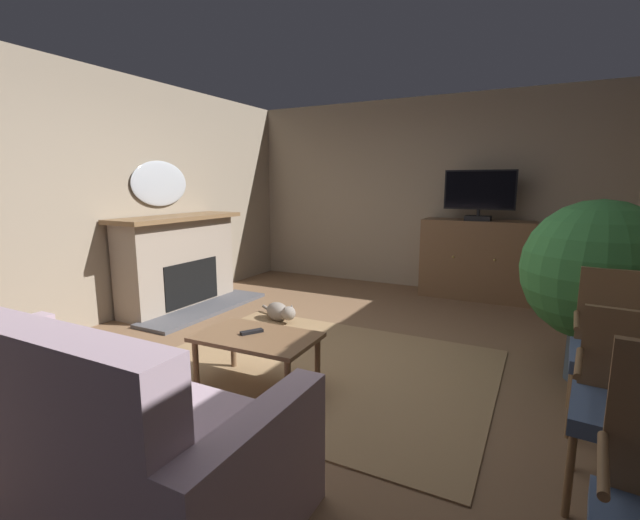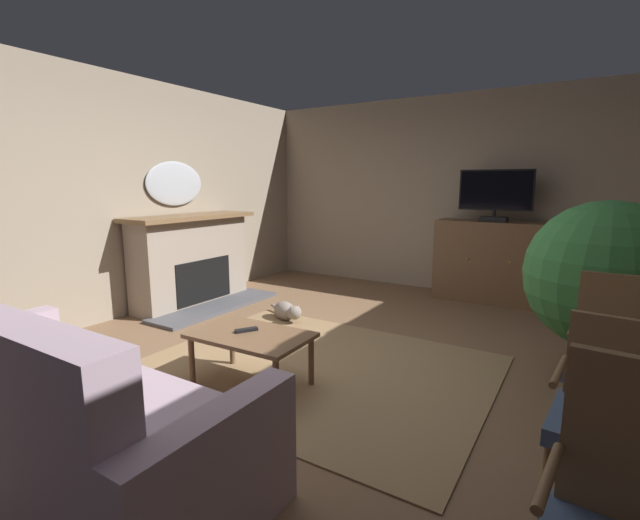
# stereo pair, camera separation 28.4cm
# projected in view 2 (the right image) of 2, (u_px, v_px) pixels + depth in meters

# --- Properties ---
(ground_plane) EXTENTS (5.73, 6.95, 0.04)m
(ground_plane) POSITION_uv_depth(u_px,v_px,m) (313.00, 367.00, 3.66)
(ground_plane) COLOR brown
(wall_back) EXTENTS (5.73, 0.10, 2.68)m
(wall_back) POSITION_uv_depth(u_px,v_px,m) (436.00, 195.00, 6.12)
(wall_back) COLOR gray
(wall_back) RESTS_ON ground_plane
(wall_left) EXTENTS (0.10, 6.95, 2.68)m
(wall_left) POSITION_uv_depth(u_px,v_px,m) (113.00, 198.00, 4.78)
(wall_left) COLOR gray
(wall_left) RESTS_ON ground_plane
(rug_central) EXTENTS (2.73, 2.15, 0.01)m
(rug_central) POSITION_uv_depth(u_px,v_px,m) (316.00, 367.00, 3.59)
(rug_central) COLOR #8E704C
(rug_central) RESTS_ON ground_plane
(fireplace) EXTENTS (0.89, 1.74, 1.12)m
(fireplace) POSITION_uv_depth(u_px,v_px,m) (193.00, 262.00, 5.41)
(fireplace) COLOR #4C4C51
(fireplace) RESTS_ON ground_plane
(wall_mirror_oval) EXTENTS (0.06, 0.85, 0.54)m
(wall_mirror_oval) POSITION_uv_depth(u_px,v_px,m) (175.00, 184.00, 5.38)
(wall_mirror_oval) COLOR #B2B7BF
(tv_cabinet) EXTENTS (1.38, 0.47, 1.03)m
(tv_cabinet) POSITION_uv_depth(u_px,v_px,m) (491.00, 264.00, 5.53)
(tv_cabinet) COLOR #4A3523
(tv_cabinet) RESTS_ON ground_plane
(television) EXTENTS (0.87, 0.20, 0.64)m
(television) POSITION_uv_depth(u_px,v_px,m) (495.00, 194.00, 5.33)
(television) COLOR black
(television) RESTS_ON tv_cabinet
(coffee_table) EXTENTS (0.89, 0.57, 0.41)m
(coffee_table) POSITION_uv_depth(u_px,v_px,m) (251.00, 340.00, 3.21)
(coffee_table) COLOR brown
(coffee_table) RESTS_ON ground_plane
(tv_remote) EXTENTS (0.13, 0.17, 0.02)m
(tv_remote) POSITION_uv_depth(u_px,v_px,m) (246.00, 330.00, 3.24)
(tv_remote) COLOR black
(tv_remote) RESTS_ON coffee_table
(sofa_floral) EXTENTS (2.19, 0.89, 0.97)m
(sofa_floral) POSITION_uv_depth(u_px,v_px,m) (61.00, 419.00, 2.20)
(sofa_floral) COLOR #AD93A3
(sofa_floral) RESTS_ON ground_plane
(side_chair_nearest_door) EXTENTS (0.53, 0.50, 0.90)m
(side_chair_nearest_door) POSITION_uv_depth(u_px,v_px,m) (616.00, 415.00, 1.90)
(side_chair_nearest_door) COLOR #42567A
(side_chair_nearest_door) RESTS_ON ground_plane
(side_chair_far_end) EXTENTS (0.46, 0.50, 0.97)m
(side_chair_far_end) POSITION_uv_depth(u_px,v_px,m) (611.00, 356.00, 2.52)
(side_chair_far_end) COLOR #42567A
(side_chair_far_end) RESTS_ON ground_plane
(potted_plant_leafy_by_curtain) EXTENTS (1.05, 1.05, 1.39)m
(potted_plant_leafy_by_curtain) POSITION_uv_depth(u_px,v_px,m) (604.00, 278.00, 3.06)
(potted_plant_leafy_by_curtain) COLOR #3D4C5B
(potted_plant_leafy_by_curtain) RESTS_ON ground_plane
(cat) EXTENTS (0.60, 0.37, 0.22)m
(cat) POSITION_uv_depth(u_px,v_px,m) (287.00, 311.00, 4.81)
(cat) COLOR gray
(cat) RESTS_ON ground_plane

